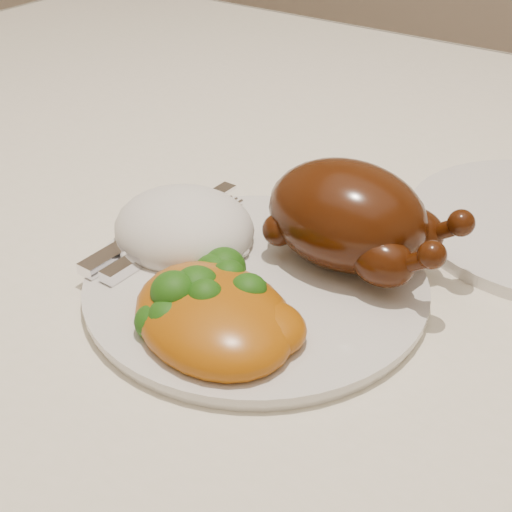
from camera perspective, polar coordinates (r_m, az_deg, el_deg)
The scene contains 7 objects.
dining_table at distance 0.71m, azimuth 10.28°, elevation -3.73°, with size 1.60×0.90×0.76m.
tablecloth at distance 0.67m, azimuth 10.89°, elevation 1.31°, with size 1.73×1.03×0.18m.
dinner_plate at distance 0.53m, azimuth 0.00°, elevation -2.28°, with size 0.25×0.25×0.01m, color silver.
roast_chicken at distance 0.54m, azimuth 7.58°, elevation 3.15°, with size 0.15×0.10×0.08m.
rice_mound at distance 0.57m, azimuth -5.76°, elevation 2.15°, with size 0.13×0.12×0.06m.
mac_and_cheese at distance 0.48m, azimuth -3.25°, elevation -4.42°, with size 0.16×0.14×0.05m.
cutlery at distance 0.57m, azimuth -8.27°, elevation 1.31°, with size 0.04×0.18×0.01m.
Camera 1 is at (0.22, -0.53, 1.08)m, focal length 50.00 mm.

